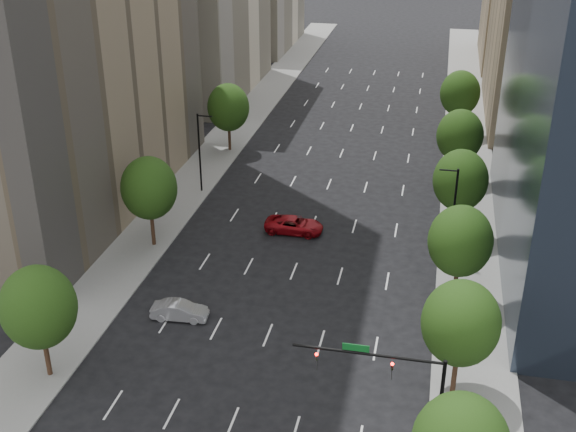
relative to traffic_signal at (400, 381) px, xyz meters
The scene contains 17 objects.
sidewalk_left 40.05m from the traffic_signal, 130.94° to the left, with size 6.00×200.00×0.15m, color slate.
sidewalk_right 30.84m from the traffic_signal, 80.59° to the left, with size 6.00×200.00×0.15m, color slate.
parking_tan_right 72.16m from the traffic_signal, 78.32° to the left, with size 14.00×30.00×30.00m, color #8C7759.
filler_right 104.05m from the traffic_signal, 82.00° to the left, with size 14.00×26.00×16.00m, color #8C7759.
tree_right_1 6.96m from the traffic_signal, 59.96° to the left, with size 5.20×5.20×8.75m.
tree_right_2 18.34m from the traffic_signal, 79.09° to the left, with size 5.20×5.20×8.61m.
tree_right_3 30.21m from the traffic_signal, 83.40° to the left, with size 5.20×5.20×8.89m.
tree_right_4 44.14m from the traffic_signal, 85.49° to the left, with size 5.20×5.20×8.46m.
tree_right_5 60.11m from the traffic_signal, 86.69° to the left, with size 5.20×5.20×8.75m.
tree_left_0 24.62m from the traffic_signal, behind, with size 5.20×5.20×8.75m.
tree_left_1 32.96m from the traffic_signal, 138.11° to the left, with size 5.20×5.20×8.97m.
tree_left_2 53.91m from the traffic_signal, 117.07° to the left, with size 5.20×5.20×8.68m.
streetlight_rn 25.17m from the traffic_signal, 83.37° to the left, with size 1.70×0.20×9.00m.
streetlight_ln 42.42m from the traffic_signal, 124.40° to the left, with size 1.70×0.20×9.00m.
traffic_signal is the anchor object (origin of this frame).
car_silver 21.36m from the traffic_signal, 149.04° to the left, with size 1.58×4.54×1.50m, color #9A9BA0.
car_red_far 30.33m from the traffic_signal, 113.63° to the left, with size 2.65×5.74×1.60m, color maroon.
Camera 1 is at (11.18, -5.16, 32.82)m, focal length 45.39 mm.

